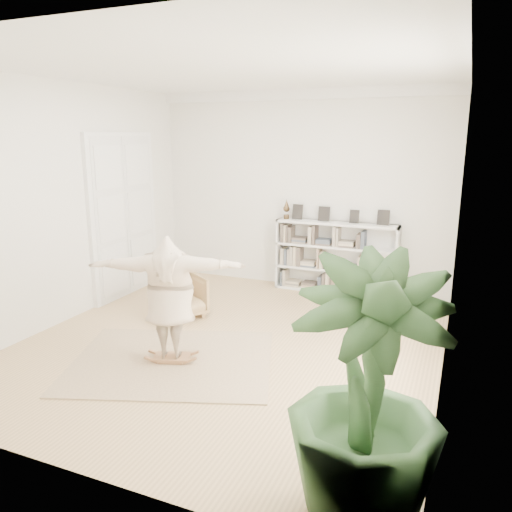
{
  "coord_description": "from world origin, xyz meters",
  "views": [
    {
      "loc": [
        2.83,
        -5.82,
        2.82
      ],
      "look_at": [
        0.21,
        0.4,
        1.17
      ],
      "focal_mm": 35.0,
      "sensor_mm": 36.0,
      "label": 1
    }
  ],
  "objects": [
    {
      "name": "doors",
      "position": [
        -2.7,
        1.3,
        1.4
      ],
      "size": [
        0.09,
        1.78,
        2.92
      ],
      "color": "white",
      "rests_on": "floor"
    },
    {
      "name": "bookshelf",
      "position": [
        0.74,
        2.82,
        0.64
      ],
      "size": [
        2.2,
        0.35,
        1.64
      ],
      "color": "silver",
      "rests_on": "floor"
    },
    {
      "name": "houseplant",
      "position": [
        2.3,
        -2.55,
        1.01
      ],
      "size": [
        1.37,
        1.37,
        2.03
      ],
      "primitive_type": "imported",
      "rotation": [
        0.0,
        0.0,
        0.23
      ],
      "color": "#31562B",
      "rests_on": "floor"
    },
    {
      "name": "rocker_board",
      "position": [
        -0.43,
        -0.84,
        0.06
      ],
      "size": [
        0.51,
        0.41,
        0.1
      ],
      "rotation": [
        0.0,
        0.0,
        0.34
      ],
      "color": "brown",
      "rests_on": "rug"
    },
    {
      "name": "floor",
      "position": [
        0.0,
        0.0,
        0.0
      ],
      "size": [
        6.0,
        6.0,
        0.0
      ],
      "primitive_type": "plane",
      "color": "#9D7E51",
      "rests_on": "ground"
    },
    {
      "name": "rug",
      "position": [
        -0.43,
        -0.84,
        0.01
      ],
      "size": [
        3.03,
        2.72,
        0.02
      ],
      "primitive_type": "cube",
      "rotation": [
        0.0,
        0.0,
        0.34
      ],
      "color": "tan",
      "rests_on": "floor"
    },
    {
      "name": "armchair",
      "position": [
        -1.21,
        0.64,
        0.33
      ],
      "size": [
        1.0,
        0.99,
        0.66
      ],
      "primitive_type": "imported",
      "rotation": [
        0.0,
        0.0,
        0.97
      ],
      "color": "tan",
      "rests_on": "floor"
    },
    {
      "name": "person",
      "position": [
        -0.43,
        -0.84,
        0.89
      ],
      "size": [
        1.98,
        1.13,
        1.56
      ],
      "primitive_type": "imported",
      "rotation": [
        0.0,
        0.0,
        3.48
      ],
      "color": "beige",
      "rests_on": "rocker_board"
    },
    {
      "name": "room_shell",
      "position": [
        0.0,
        2.94,
        3.51
      ],
      "size": [
        6.0,
        6.0,
        6.0
      ],
      "color": "silver",
      "rests_on": "floor"
    }
  ]
}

